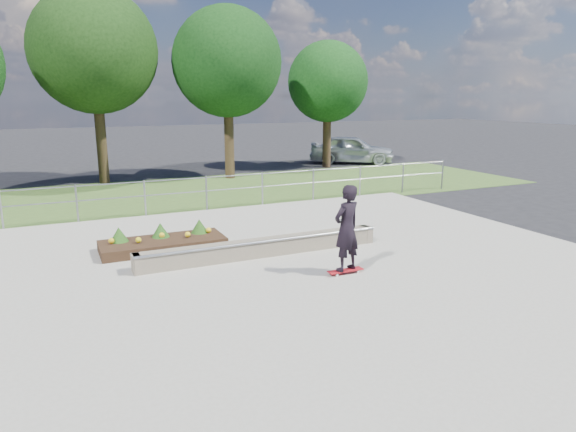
{
  "coord_description": "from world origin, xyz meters",
  "views": [
    {
      "loc": [
        -4.59,
        -8.81,
        3.76
      ],
      "look_at": [
        0.2,
        1.5,
        1.1
      ],
      "focal_mm": 32.0,
      "sensor_mm": 36.0,
      "label": 1
    }
  ],
  "objects_px": {
    "grind_ledge": "(262,247)",
    "parked_car": "(352,149)",
    "skateboarder": "(347,228)",
    "planter_bed": "(163,241)"
  },
  "relations": [
    {
      "from": "grind_ledge",
      "to": "parked_car",
      "type": "bearing_deg",
      "value": 51.57
    },
    {
      "from": "grind_ledge",
      "to": "skateboarder",
      "type": "relative_size",
      "value": 3.11
    },
    {
      "from": "grind_ledge",
      "to": "parked_car",
      "type": "xyz_separation_m",
      "value": [
        11.29,
        14.23,
        0.55
      ]
    },
    {
      "from": "planter_bed",
      "to": "skateboarder",
      "type": "distance_m",
      "value": 4.79
    },
    {
      "from": "grind_ledge",
      "to": "planter_bed",
      "type": "distance_m",
      "value": 2.58
    },
    {
      "from": "grind_ledge",
      "to": "planter_bed",
      "type": "xyz_separation_m",
      "value": [
        -2.03,
        1.58,
        -0.02
      ]
    },
    {
      "from": "skateboarder",
      "to": "parked_car",
      "type": "bearing_deg",
      "value": 57.84
    },
    {
      "from": "planter_bed",
      "to": "parked_car",
      "type": "bearing_deg",
      "value": 43.51
    },
    {
      "from": "planter_bed",
      "to": "parked_car",
      "type": "relative_size",
      "value": 0.63
    },
    {
      "from": "skateboarder",
      "to": "parked_car",
      "type": "relative_size",
      "value": 0.41
    }
  ]
}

